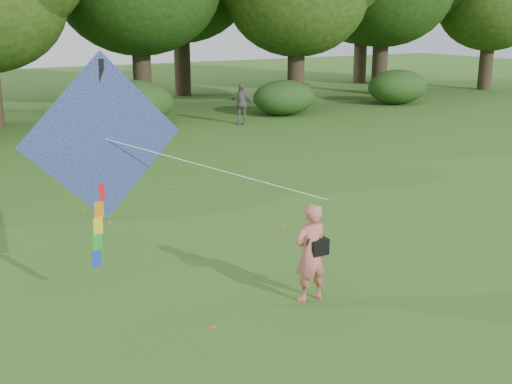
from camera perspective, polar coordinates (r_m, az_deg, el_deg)
ground at (r=10.07m, az=7.16°, el=-10.72°), size 100.00×100.00×0.00m
man_kite_flyer at (r=10.18m, az=4.88°, el=-5.43°), size 0.60×0.41×1.61m
bystander_right at (r=26.73m, az=-1.32°, el=7.85°), size 1.04×0.95×1.70m
crossbody_bag at (r=10.18m, az=5.53°, el=-4.81°), size 0.43×0.20×0.67m
flying_kite at (r=9.74m, az=-13.41°, el=4.42°), size 4.30×1.64×3.26m
shrub_band at (r=25.48m, az=-18.76°, el=6.66°), size 39.15×3.22×1.88m
fallen_leaves at (r=16.49m, az=-7.18°, el=-0.16°), size 10.68×10.78×0.01m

